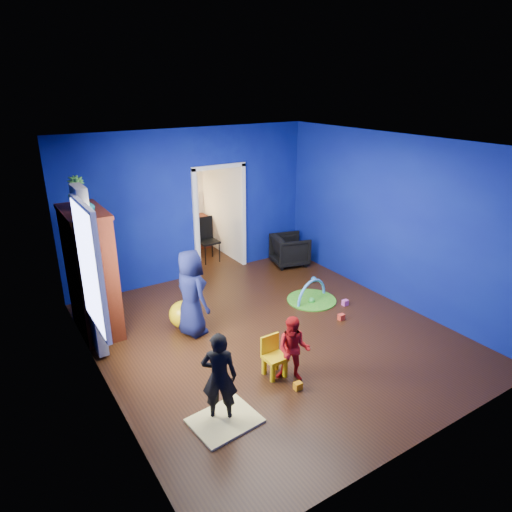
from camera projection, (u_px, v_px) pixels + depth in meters
floor at (271, 334)px, 7.08m from camera, size 5.00×5.50×0.01m
ceiling at (274, 144)px, 6.04m from camera, size 5.00×5.50×0.01m
wall_back at (191, 206)px, 8.73m from camera, size 5.00×0.02×2.90m
wall_front at (433, 328)px, 4.40m from camera, size 5.00×0.02×2.90m
wall_left at (96, 286)px, 5.31m from camera, size 0.02×5.50×2.90m
wall_right at (393, 220)px, 7.81m from camera, size 0.02×5.50×2.90m
alcove at (200, 202)px, 9.79m from camera, size 1.00×1.75×2.50m
armchair at (290, 250)px, 9.69m from camera, size 0.86×0.85×0.65m
child_black at (219, 377)px, 5.15m from camera, size 0.49×0.45×1.12m
child_navy at (191, 293)px, 6.89m from camera, size 0.54×0.73×1.37m
toddler_red at (293, 349)px, 5.86m from camera, size 0.56×0.55×0.90m
vase at (86, 206)px, 6.25m from camera, size 0.28×0.28×0.24m
potted_plant at (76, 191)px, 6.62m from camera, size 0.25×0.25×0.45m
tv_armoire at (91, 272)px, 6.88m from camera, size 0.58×1.14×1.96m
crt_tv at (93, 269)px, 6.89m from camera, size 0.46×0.70×0.54m
yellow_blanket at (225, 421)px, 5.26m from camera, size 0.81×0.67×0.03m
hopper_ball at (183, 314)px, 7.23m from camera, size 0.44×0.44×0.44m
kid_chair at (275, 359)px, 6.02m from camera, size 0.28×0.28×0.50m
play_mat at (311, 300)px, 8.17m from camera, size 0.88×0.88×0.02m
toy_arch at (311, 300)px, 8.17m from camera, size 0.78×0.23×0.79m
window_left at (88, 268)px, 5.56m from camera, size 0.03×0.95×1.55m
curtain at (90, 273)px, 6.16m from camera, size 0.14×0.42×2.40m
doorway at (220, 221)px, 9.17m from camera, size 1.16×0.10×2.10m
study_desk at (190, 233)px, 10.61m from camera, size 0.88×0.44×0.75m
desk_monitor at (186, 208)px, 10.49m from camera, size 0.40×0.05×0.32m
desk_lamp at (176, 211)px, 10.31m from camera, size 0.14×0.14×0.14m
folding_chair at (208, 241)px, 9.82m from camera, size 0.40×0.40×0.92m
book_shelf at (184, 161)px, 10.10m from camera, size 0.88×0.24×0.04m
toy_0 at (341, 317)px, 7.50m from camera, size 0.10×0.08×0.10m
toy_1 at (314, 279)px, 8.92m from camera, size 0.11×0.11×0.11m
toy_2 at (298, 386)px, 5.80m from camera, size 0.10×0.08×0.10m
toy_3 at (312, 300)px, 8.07m from camera, size 0.11×0.11×0.11m
toy_4 at (345, 303)px, 7.99m from camera, size 0.10×0.08×0.10m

